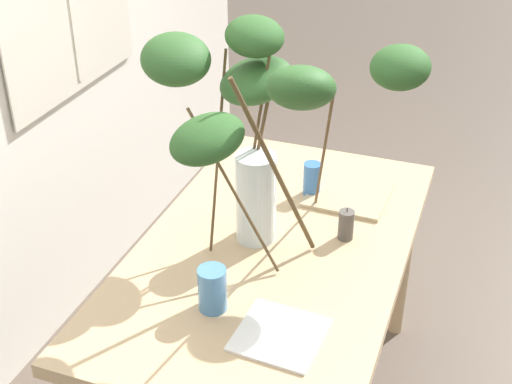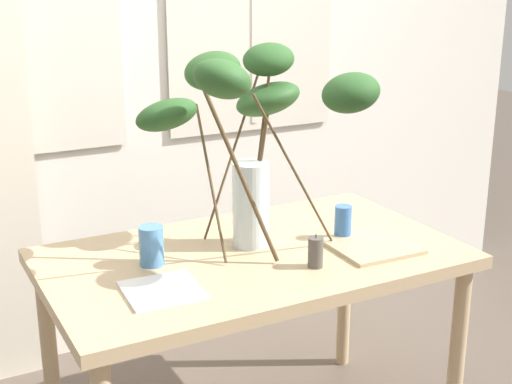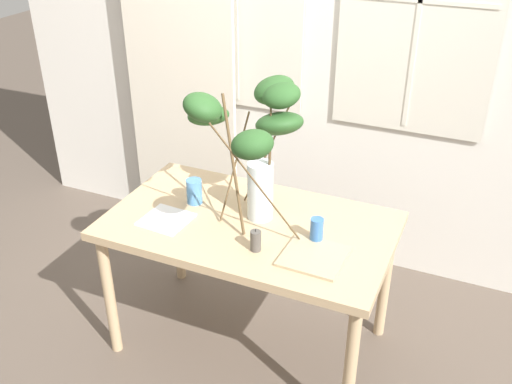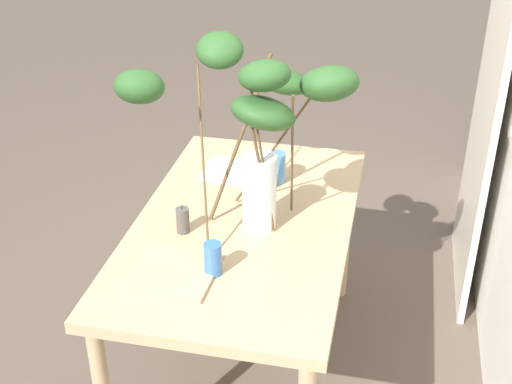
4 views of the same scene
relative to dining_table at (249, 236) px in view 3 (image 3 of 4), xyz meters
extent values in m
plane|color=brown|center=(0.00, 0.00, -0.68)|extent=(14.00, 14.00, 0.00)
cube|color=silver|center=(0.00, 1.05, 0.73)|extent=(4.22, 0.12, 2.82)
cube|color=silver|center=(0.52, 0.98, 0.98)|extent=(0.77, 0.01, 1.36)
cube|color=silver|center=(0.52, 0.98, 0.98)|extent=(0.84, 0.01, 1.43)
cube|color=silver|center=(0.52, 0.98, 0.98)|extent=(0.02, 0.01, 1.36)
cube|color=silver|center=(0.52, 0.98, 0.98)|extent=(0.77, 0.01, 0.02)
cube|color=silver|center=(-0.89, 0.92, 0.59)|extent=(0.76, 0.03, 2.54)
cube|color=tan|center=(0.00, 0.00, 0.06)|extent=(1.37, 0.80, 0.04)
cylinder|color=tan|center=(-0.63, -0.34, -0.32)|extent=(0.06, 0.06, 0.72)
cylinder|color=tan|center=(0.63, -0.34, -0.32)|extent=(0.06, 0.06, 0.72)
cylinder|color=tan|center=(-0.63, 0.34, -0.32)|extent=(0.06, 0.06, 0.72)
cylinder|color=tan|center=(0.63, 0.34, -0.32)|extent=(0.06, 0.06, 0.72)
cylinder|color=silver|center=(0.03, 0.07, 0.23)|extent=(0.12, 0.12, 0.29)
cylinder|color=silver|center=(0.03, 0.07, 0.13)|extent=(0.11, 0.11, 0.09)
cylinder|color=brown|center=(0.07, 0.08, 0.40)|extent=(0.05, 0.10, 0.61)
ellipsoid|color=#285123|center=(0.11, 0.10, 0.70)|extent=(0.24, 0.23, 0.14)
cylinder|color=brown|center=(-0.11, 0.08, 0.32)|extent=(0.04, 0.29, 0.47)
ellipsoid|color=#285123|center=(-0.25, 0.10, 0.55)|extent=(0.24, 0.23, 0.17)
cylinder|color=brown|center=(0.01, 0.18, 0.37)|extent=(0.24, 0.04, 0.56)
ellipsoid|color=#285123|center=(0.00, 0.29, 0.65)|extent=(0.25, 0.23, 0.20)
cylinder|color=brown|center=(0.09, -0.12, 0.37)|extent=(0.38, 0.14, 0.56)
ellipsoid|color=#285123|center=(0.15, -0.31, 0.65)|extent=(0.23, 0.22, 0.15)
cylinder|color=brown|center=(-0.07, -0.03, 0.39)|extent=(0.20, 0.21, 0.60)
ellipsoid|color=#285123|center=(-0.16, -0.12, 0.69)|extent=(0.27, 0.25, 0.18)
cylinder|color=brown|center=(0.07, 0.08, 0.33)|extent=(0.04, 0.09, 0.48)
ellipsoid|color=#285123|center=(0.11, 0.09, 0.57)|extent=(0.29, 0.29, 0.18)
cylinder|color=#4C84BC|center=(-0.33, 0.06, 0.15)|extent=(0.08, 0.08, 0.13)
cylinder|color=#386BAD|center=(0.34, -0.02, 0.14)|extent=(0.06, 0.06, 0.12)
cube|color=white|center=(-0.38, -0.15, 0.09)|extent=(0.23, 0.23, 0.01)
cube|color=tan|center=(0.38, -0.15, 0.09)|extent=(0.28, 0.28, 0.01)
cylinder|color=#514C47|center=(0.12, -0.20, 0.13)|extent=(0.05, 0.05, 0.10)
cylinder|color=black|center=(0.12, -0.20, 0.19)|extent=(0.00, 0.00, 0.01)
camera|label=1|loc=(-1.71, -0.56, 1.35)|focal=49.94mm
camera|label=2|loc=(-1.04, -1.98, 0.98)|focal=50.70mm
camera|label=3|loc=(0.97, -2.15, 1.58)|focal=40.74mm
camera|label=4|loc=(2.16, 0.51, 1.47)|focal=48.84mm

